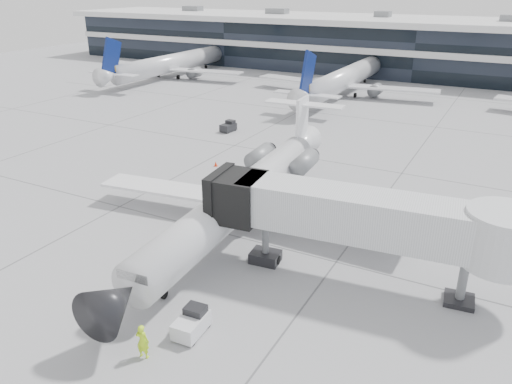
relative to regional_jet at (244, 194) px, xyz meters
The scene contains 10 objects.
ground 3.70m from the regional_jet, 119.62° to the right, with size 220.00×220.00×0.00m, color gray.
terminal 79.78m from the regional_jet, 90.93° to the left, with size 170.00×22.00×10.00m, color black.
bg_jet_left 70.22m from the regional_jet, 131.28° to the left, with size 32.00×40.00×9.60m, color silver, non-canonical shape.
bg_jet_center 53.61m from the regional_jet, 99.99° to the left, with size 32.00×40.00×9.60m, color silver, non-canonical shape.
regional_jet is the anchor object (origin of this frame).
jet_bridge 12.32m from the regional_jet, 18.41° to the right, with size 20.14×5.79×6.46m.
ramp_worker 16.56m from the regional_jet, 79.46° to the right, with size 0.73×0.48×2.01m, color #C6FF1A.
baggage_tug 14.13m from the regional_jet, 72.84° to the right, with size 1.49×2.37×1.46m.
traffic_cone 14.34m from the regional_jet, 131.76° to the left, with size 0.43×0.43×0.56m.
far_tug 27.45m from the regional_jet, 123.60° to the left, with size 1.53×2.33×1.40m.
Camera 1 is at (19.31, -29.55, 18.27)m, focal length 35.00 mm.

